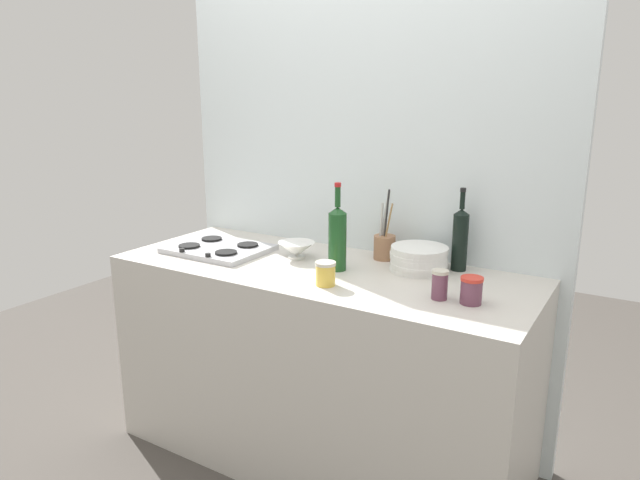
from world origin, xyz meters
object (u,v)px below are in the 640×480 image
wine_bottle_mid_left (460,238)px  utensil_crock (384,245)px  stovetop_hob (219,249)px  plate_stack (419,259)px  condiment_jar_rear (471,290)px  condiment_jar_front (326,273)px  condiment_jar_spare (440,284)px  wine_bottle_leftmost (337,237)px  mixing_bowl (297,249)px

wine_bottle_mid_left → utensil_crock: (-0.33, -0.01, -0.07)m
stovetop_hob → wine_bottle_mid_left: size_ratio=1.28×
stovetop_hob → plate_stack: 0.93m
condiment_jar_rear → condiment_jar_front: bearing=-170.0°
plate_stack → condiment_jar_spare: (0.19, -0.28, 0.00)m
condiment_jar_spare → condiment_jar_front: bearing=-169.1°
wine_bottle_leftmost → wine_bottle_mid_left: bearing=30.9°
utensil_crock → wine_bottle_leftmost: bearing=-112.0°
mixing_bowl → condiment_jar_spare: bearing=-13.0°
stovetop_hob → condiment_jar_front: condiment_jar_front is taller
stovetop_hob → utensil_crock: 0.77m
utensil_crock → condiment_jar_rear: bearing=-35.1°
wine_bottle_leftmost → condiment_jar_spare: (0.49, -0.11, -0.09)m
plate_stack → utensil_crock: (-0.20, 0.08, 0.01)m
wine_bottle_mid_left → condiment_jar_rear: (0.16, -0.36, -0.09)m
stovetop_hob → wine_bottle_mid_left: (1.05, 0.30, 0.12)m
condiment_jar_rear → stovetop_hob: bearing=177.1°
stovetop_hob → mixing_bowl: (0.37, 0.09, 0.03)m
condiment_jar_spare → wine_bottle_leftmost: bearing=166.7°
utensil_crock → condiment_jar_rear: size_ratio=3.24×
plate_stack → utensil_crock: utensil_crock is taller
stovetop_hob → condiment_jar_front: bearing=-13.1°
stovetop_hob → wine_bottle_mid_left: bearing=16.0°
stovetop_hob → condiment_jar_spare: (1.10, -0.07, 0.04)m
stovetop_hob → condiment_jar_front: size_ratio=4.75×
wine_bottle_mid_left → condiment_jar_front: size_ratio=3.71×
mixing_bowl → stovetop_hob: bearing=-166.0°
plate_stack → wine_bottle_mid_left: size_ratio=0.70×
mixing_bowl → condiment_jar_spare: size_ratio=1.53×
mixing_bowl → utensil_crock: bearing=29.7°
condiment_jar_front → condiment_jar_spare: size_ratio=0.86×
condiment_jar_rear → condiment_jar_spare: 0.11m
plate_stack → condiment_jar_front: (-0.24, -0.36, -0.00)m
wine_bottle_leftmost → condiment_jar_rear: bearing=-9.6°
wine_bottle_leftmost → condiment_jar_rear: size_ratio=3.78×
wine_bottle_mid_left → mixing_bowl: wine_bottle_mid_left is taller
wine_bottle_mid_left → condiment_jar_rear: size_ratio=3.57×
stovetop_hob → plate_stack: size_ratio=1.83×
stovetop_hob → utensil_crock: size_ratio=1.41×
stovetop_hob → plate_stack: plate_stack is taller
mixing_bowl → condiment_jar_rear: size_ratio=1.70×
mixing_bowl → condiment_jar_front: (0.30, -0.25, 0.01)m
stovetop_hob → mixing_bowl: 0.39m
plate_stack → utensil_crock: size_ratio=0.77×
wine_bottle_mid_left → condiment_jar_front: wine_bottle_mid_left is taller
plate_stack → condiment_jar_rear: (0.30, -0.27, -0.00)m
stovetop_hob → mixing_bowl: mixing_bowl is taller
wine_bottle_leftmost → wine_bottle_mid_left: wine_bottle_leftmost is taller
wine_bottle_leftmost → mixing_bowl: bearing=167.4°
wine_bottle_leftmost → utensil_crock: (0.10, 0.25, -0.08)m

